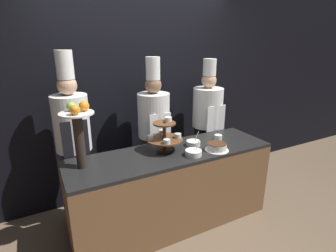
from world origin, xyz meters
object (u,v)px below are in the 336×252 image
Objects in this scene: cake_round at (217,147)px; chef_center_left at (154,128)px; tiered_stand at (164,136)px; fruit_pedestal at (78,128)px; chef_left at (73,137)px; cup_white at (218,137)px; serving_bowl_near at (193,153)px; chef_center_right at (207,120)px; serving_bowl_far at (193,143)px.

chef_center_left is (-0.40, 0.70, 0.06)m from cake_round.
fruit_pedestal is (-0.83, 0.00, 0.22)m from tiered_stand.
chef_left is at bearing -180.00° from chef_center_left.
serving_bowl_near reaches higher than cup_white.
cake_round is at bearing -60.43° from chef_center_left.
fruit_pedestal is 2.42× the size of cake_round.
fruit_pedestal is at bearing 168.91° from cake_round.
cup_white is 0.52× the size of serving_bowl_near.
chef_left is 1.07× the size of chef_center_right.
chef_center_right is at bearing 42.30° from serving_bowl_far.
cup_white is 0.50m from chef_center_right.
serving_bowl_far is at bearing -1.45° from fruit_pedestal.
chef_center_right reaches higher than fruit_pedestal.
cake_round is at bearing -130.41° from cup_white.
fruit_pedestal is 0.32× the size of chef_left.
chef_center_left is (-0.25, 0.47, 0.07)m from serving_bowl_far.
serving_bowl_near is 0.09× the size of chef_center_left.
tiered_stand reaches higher than serving_bowl_near.
serving_bowl_near is at bearing -33.98° from chef_left.
chef_left reaches higher than chef_center_right.
chef_center_left is (-0.11, 0.70, 0.07)m from serving_bowl_near.
tiered_stand is at bearing -27.98° from chef_left.
chef_left reaches higher than serving_bowl_far.
serving_bowl_far is (0.14, 0.22, -0.00)m from serving_bowl_near.
serving_bowl_far is (-0.34, -0.01, -0.00)m from cup_white.
fruit_pedestal is 3.88× the size of serving_bowl_far.
serving_bowl_far is at bearing -4.99° from tiered_stand.
serving_bowl_far is (1.17, -0.03, -0.35)m from fruit_pedestal.
fruit_pedestal is 1.55m from cup_white.
fruit_pedestal is 3.65× the size of serving_bowl_near.
fruit_pedestal is 6.99× the size of cup_white.
fruit_pedestal is at bearing 179.11° from cup_white.
chef_center_left reaches higher than serving_bowl_near.
fruit_pedestal is at bearing 166.27° from serving_bowl_near.
cup_white is at bearing -0.89° from fruit_pedestal.
cup_white is 0.76m from chef_center_left.
tiered_stand is 0.36m from serving_bowl_far.
serving_bowl_near is at bearing -13.73° from fruit_pedestal.
chef_left is (-0.84, 0.44, -0.01)m from tiered_stand.
chef_center_left reaches higher than serving_bowl_far.
serving_bowl_near is at bearing 178.77° from cake_round.
serving_bowl_far is (0.34, -0.03, -0.13)m from tiered_stand.
chef_center_right is at bearing 61.74° from cake_round.
chef_center_left is (0.08, 0.44, -0.06)m from tiered_stand.
fruit_pedestal reaches higher than cup_white.
fruit_pedestal reaches higher than serving_bowl_near.
fruit_pedestal is at bearing 179.99° from tiered_stand.
chef_left reaches higher than cup_white.
tiered_stand reaches higher than cup_white.
fruit_pedestal is 1.12m from serving_bowl_near.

